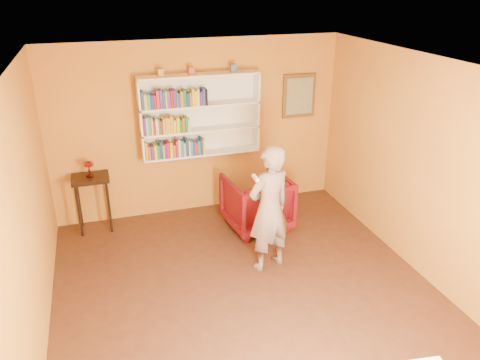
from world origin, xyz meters
name	(u,v)px	position (x,y,z in m)	size (l,w,h in m)	color
room_shell	(250,222)	(0.00, 0.00, 1.02)	(5.30, 5.80, 2.88)	#3F2214
bookshelf	(199,115)	(0.00, 2.41, 1.59)	(1.80, 0.29, 1.23)	white
books_row_lower	(175,149)	(-0.42, 2.30, 1.13)	(0.89, 0.19, 0.27)	orange
books_row_middle	(165,125)	(-0.54, 2.30, 1.51)	(0.68, 0.19, 0.27)	#512571
books_row_upper	(174,99)	(-0.38, 2.31, 1.89)	(0.95, 0.19, 0.27)	navy
ornament_left	(161,73)	(-0.55, 2.35, 2.27)	(0.08, 0.08, 0.11)	#AD8731
ornament_centre	(191,71)	(-0.11, 2.35, 2.27)	(0.08, 0.08, 0.11)	#AF463A
ornament_right	(233,68)	(0.52, 2.35, 2.27)	(0.08, 0.08, 0.12)	#4B5D7E
framed_painting	(299,96)	(1.65, 2.46, 1.75)	(0.55, 0.05, 0.70)	brown
console_table	(91,186)	(-1.68, 2.25, 0.71)	(0.53, 0.40, 0.86)	black
ruby_lustre	(88,166)	(-1.68, 2.25, 1.03)	(0.15, 0.15, 0.24)	maroon
armchair	(257,202)	(0.65, 1.60, 0.41)	(0.88, 0.90, 0.82)	#4F0510
person	(269,209)	(0.45, 0.56, 0.84)	(0.61, 0.40, 1.68)	#7C665B
game_remote	(255,178)	(0.18, 0.34, 1.39)	(0.04, 0.15, 0.04)	silver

